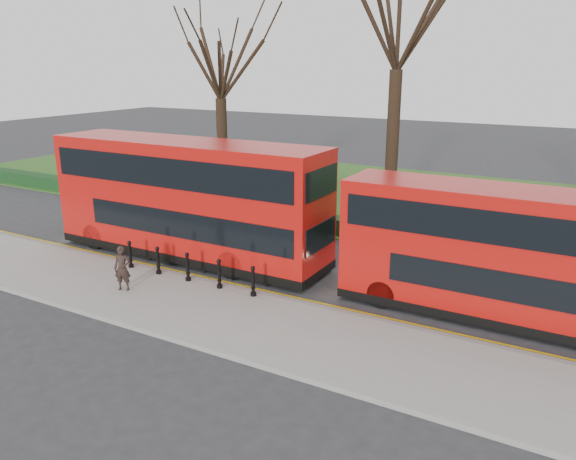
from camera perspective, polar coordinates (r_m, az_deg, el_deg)
The scene contains 13 objects.
ground at distance 20.68m, azimuth -4.60°, elevation -5.03°, with size 120.00×120.00×0.00m, color #28282B.
pavement at distance 18.44m, azimuth -9.84°, elevation -7.77°, with size 60.00×4.00×0.15m, color gray.
kerb at distance 19.89m, azimuth -6.21°, elevation -5.75°, with size 60.00×0.25×0.16m, color slate.
grass_verge at distance 33.59m, azimuth 9.79°, elevation 3.38°, with size 60.00×18.00×0.06m, color #2E531B.
hedge at distance 26.15m, azimuth 3.69°, elevation 0.61°, with size 60.00×0.90×0.80m, color black.
yellow_line_outer at distance 20.14m, azimuth -5.71°, elevation -5.65°, with size 60.00×0.10×0.01m, color yellow.
yellow_line_inner at distance 20.29m, azimuth -5.39°, elevation -5.46°, with size 60.00×0.10×0.01m, color yellow.
tree_left at distance 31.99m, azimuth -6.96°, elevation 16.42°, with size 6.64×6.64×10.37m.
tree_mid at distance 27.41m, azimuth 11.23°, elevation 20.67°, with size 8.50×8.50×13.29m.
bollard_row at distance 20.25m, azimuth -10.16°, elevation -3.75°, with size 5.67×0.15×1.00m.
bus_lead at distance 22.70m, azimuth -10.18°, elevation 3.03°, with size 11.83×2.72×4.71m.
bus_rear at distance 18.07m, azimuth 21.64°, elevation -2.54°, with size 10.24×2.35×4.07m.
pedestrian at distance 19.86m, azimuth -16.48°, elevation -3.76°, with size 0.57×0.37×1.55m, color black.
Camera 1 is at (10.83, -15.87, 7.65)m, focal length 35.00 mm.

